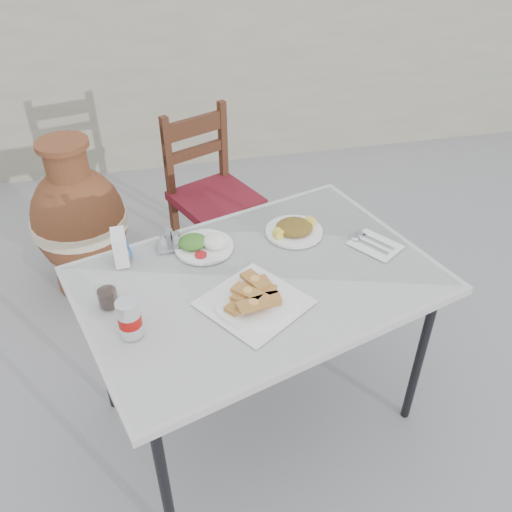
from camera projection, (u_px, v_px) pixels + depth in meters
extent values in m
plane|color=gray|center=(294.00, 416.00, 2.29)|extent=(80.00, 80.00, 0.00)
cylinder|color=black|center=(165.00, 486.00, 1.67)|extent=(0.04, 0.04, 0.69)
cylinder|color=black|center=(419.00, 359.00, 2.09)|extent=(0.04, 0.04, 0.69)
cylinder|color=black|center=(101.00, 348.00, 2.13)|extent=(0.04, 0.04, 0.69)
cylinder|color=black|center=(320.00, 267.00, 2.55)|extent=(0.04, 0.04, 0.69)
cube|color=white|center=(259.00, 280.00, 1.89)|extent=(1.39, 1.14, 0.03)
cube|color=white|center=(259.00, 277.00, 1.87)|extent=(1.35, 1.09, 0.00)
cube|color=white|center=(254.00, 303.00, 1.76)|extent=(0.41, 0.41, 0.00)
cylinder|color=white|center=(254.00, 301.00, 1.76)|extent=(0.26, 0.26, 0.01)
cylinder|color=white|center=(254.00, 302.00, 1.76)|extent=(0.27, 0.27, 0.01)
cylinder|color=white|center=(204.00, 247.00, 2.00)|extent=(0.22, 0.22, 0.01)
ellipsoid|color=white|center=(215.00, 242.00, 1.99)|extent=(0.09, 0.09, 0.05)
ellipsoid|color=#31621C|center=(193.00, 242.00, 1.99)|extent=(0.11, 0.10, 0.04)
cylinder|color=#AC1218|center=(201.00, 255.00, 1.95)|extent=(0.04, 0.04, 0.01)
cylinder|color=white|center=(294.00, 231.00, 2.08)|extent=(0.22, 0.22, 0.01)
ellipsoid|color=#296A1A|center=(294.00, 227.00, 2.07)|extent=(0.14, 0.13, 0.04)
cylinder|color=yellow|center=(278.00, 233.00, 2.03)|extent=(0.05, 0.04, 0.04)
cylinder|color=yellow|center=(310.00, 222.00, 2.10)|extent=(0.05, 0.04, 0.04)
cylinder|color=silver|center=(129.00, 318.00, 1.61)|extent=(0.07, 0.07, 0.13)
cylinder|color=#B10F0C|center=(130.00, 320.00, 1.61)|extent=(0.07, 0.07, 0.04)
cylinder|color=#B5B5BC|center=(126.00, 303.00, 1.58)|extent=(0.06, 0.06, 0.00)
cylinder|color=white|center=(107.00, 293.00, 1.73)|extent=(0.07, 0.07, 0.10)
cylinder|color=black|center=(108.00, 298.00, 1.74)|extent=(0.06, 0.06, 0.06)
cube|color=white|center=(120.00, 247.00, 1.91)|extent=(0.05, 0.10, 0.12)
cube|color=#185AB4|center=(129.00, 248.00, 1.92)|extent=(0.02, 0.05, 0.07)
cube|color=#B5B5BC|center=(170.00, 245.00, 2.01)|extent=(0.10, 0.08, 0.01)
cylinder|color=white|center=(163.00, 241.00, 1.97)|extent=(0.02, 0.02, 0.06)
cylinder|color=white|center=(177.00, 239.00, 1.98)|extent=(0.02, 0.02, 0.06)
cylinder|color=#B5B5BC|center=(169.00, 235.00, 2.01)|extent=(0.03, 0.03, 0.05)
cube|color=white|center=(375.00, 245.00, 2.02)|extent=(0.21, 0.22, 0.00)
cube|color=#B5B5BC|center=(372.00, 246.00, 2.00)|extent=(0.09, 0.12, 0.00)
ellipsoid|color=#B5B5BC|center=(355.00, 237.00, 2.04)|extent=(0.03, 0.04, 0.01)
cube|color=#B5B5BC|center=(378.00, 242.00, 2.03)|extent=(0.08, 0.12, 0.00)
cube|color=#B5B5BC|center=(361.00, 234.00, 2.07)|extent=(0.04, 0.04, 0.00)
cube|color=#34180E|center=(208.00, 262.00, 2.80)|extent=(0.05, 0.05, 0.42)
cube|color=#34180E|center=(260.00, 239.00, 2.96)|extent=(0.05, 0.05, 0.42)
cube|color=#34180E|center=(176.00, 232.00, 3.01)|extent=(0.05, 0.05, 0.42)
cube|color=#34180E|center=(226.00, 213.00, 3.17)|extent=(0.05, 0.05, 0.42)
cube|color=maroon|center=(216.00, 199.00, 2.85)|extent=(0.52, 0.52, 0.05)
cube|color=#34180E|center=(168.00, 160.00, 2.75)|extent=(0.05, 0.05, 0.47)
cube|color=#34180E|center=(223.00, 143.00, 2.91)|extent=(0.05, 0.05, 0.47)
cube|color=#34180E|center=(195.00, 126.00, 2.74)|extent=(0.35, 0.18, 0.09)
cube|color=#34180E|center=(196.00, 152.00, 2.83)|extent=(0.35, 0.18, 0.06)
cylinder|color=brown|center=(92.00, 275.00, 2.98)|extent=(0.36, 0.36, 0.09)
ellipsoid|color=brown|center=(80.00, 221.00, 2.77)|extent=(0.47, 0.47, 0.59)
cylinder|color=beige|center=(80.00, 221.00, 2.77)|extent=(0.48, 0.48, 0.07)
cylinder|color=brown|center=(66.00, 164.00, 2.57)|extent=(0.20, 0.20, 0.18)
cylinder|color=brown|center=(62.00, 144.00, 2.51)|extent=(0.25, 0.25, 0.03)
cube|color=#A29E87|center=(202.00, 79.00, 3.87)|extent=(6.00, 0.25, 1.20)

